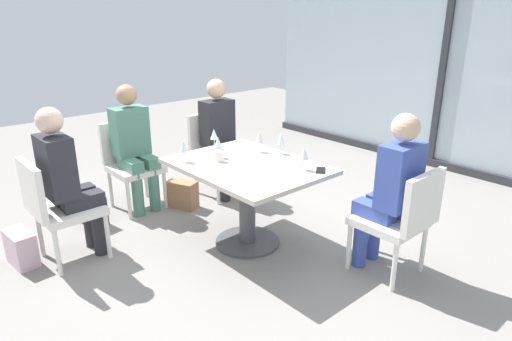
# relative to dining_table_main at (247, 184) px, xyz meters

# --- Properties ---
(ground_plane) EXTENTS (12.00, 12.00, 0.00)m
(ground_plane) POSITION_rel_dining_table_main_xyz_m (0.00, 0.00, -0.55)
(ground_plane) COLOR gray
(window_wall_backdrop) EXTENTS (5.42, 0.10, 2.70)m
(window_wall_backdrop) POSITION_rel_dining_table_main_xyz_m (0.00, 3.20, 0.66)
(window_wall_backdrop) COLOR #A4B7BC
(window_wall_backdrop) RESTS_ON ground_plane
(dining_table_main) EXTENTS (1.25, 0.94, 0.73)m
(dining_table_main) POSITION_rel_dining_table_main_xyz_m (0.00, 0.00, 0.00)
(dining_table_main) COLOR #BCB29E
(dining_table_main) RESTS_ON ground_plane
(chair_front_left) EXTENTS (0.46, 0.50, 0.87)m
(chair_front_left) POSITION_rel_dining_table_main_xyz_m (-0.76, -1.31, -0.05)
(chair_front_left) COLOR silver
(chair_front_left) RESTS_ON ground_plane
(chair_far_left) EXTENTS (0.50, 0.46, 0.87)m
(chair_far_left) POSITION_rel_dining_table_main_xyz_m (-1.14, 0.52, -0.05)
(chair_far_left) COLOR silver
(chair_far_left) RESTS_ON ground_plane
(chair_side_end) EXTENTS (0.50, 0.46, 0.87)m
(chair_side_end) POSITION_rel_dining_table_main_xyz_m (-1.42, -0.35, -0.05)
(chair_side_end) COLOR silver
(chair_side_end) RESTS_ON ground_plane
(chair_far_right) EXTENTS (0.50, 0.46, 0.87)m
(chair_far_right) POSITION_rel_dining_table_main_xyz_m (1.14, 0.52, -0.05)
(chair_far_right) COLOR silver
(chair_far_right) RESTS_ON ground_plane
(person_front_left) EXTENTS (0.34, 0.39, 1.26)m
(person_front_left) POSITION_rel_dining_table_main_xyz_m (-0.76, -1.20, 0.15)
(person_front_left) COLOR #28282D
(person_front_left) RESTS_ON ground_plane
(person_far_left) EXTENTS (0.39, 0.34, 1.26)m
(person_far_left) POSITION_rel_dining_table_main_xyz_m (-1.03, 0.52, 0.15)
(person_far_left) COLOR #28282D
(person_far_left) RESTS_ON ground_plane
(person_side_end) EXTENTS (0.39, 0.34, 1.26)m
(person_side_end) POSITION_rel_dining_table_main_xyz_m (-1.31, -0.35, 0.15)
(person_side_end) COLOR #4C7F6B
(person_side_end) RESTS_ON ground_plane
(person_far_right) EXTENTS (0.39, 0.34, 1.26)m
(person_far_right) POSITION_rel_dining_table_main_xyz_m (1.03, 0.52, 0.15)
(person_far_right) COLOR #384C9E
(person_far_right) RESTS_ON ground_plane
(wine_glass_0) EXTENTS (0.07, 0.07, 0.18)m
(wine_glass_0) POSITION_rel_dining_table_main_xyz_m (-0.30, -0.07, 0.31)
(wine_glass_0) COLOR silver
(wine_glass_0) RESTS_ON dining_table_main
(wine_glass_1) EXTENTS (0.07, 0.07, 0.18)m
(wine_glass_1) POSITION_rel_dining_table_main_xyz_m (-0.19, 0.30, 0.31)
(wine_glass_1) COLOR silver
(wine_glass_1) RESTS_ON dining_table_main
(wine_glass_2) EXTENTS (0.07, 0.07, 0.18)m
(wine_glass_2) POSITION_rel_dining_table_main_xyz_m (-0.02, 0.41, 0.31)
(wine_glass_2) COLOR silver
(wine_glass_2) RESTS_ON dining_table_main
(wine_glass_3) EXTENTS (0.07, 0.07, 0.18)m
(wine_glass_3) POSITION_rel_dining_table_main_xyz_m (0.40, 0.25, 0.31)
(wine_glass_3) COLOR silver
(wine_glass_3) RESTS_ON dining_table_main
(wine_glass_4) EXTENTS (0.07, 0.07, 0.18)m
(wine_glass_4) POSITION_rel_dining_table_main_xyz_m (-0.53, 0.07, 0.31)
(wine_glass_4) COLOR silver
(wine_glass_4) RESTS_ON dining_table_main
(wine_glass_5) EXTENTS (0.07, 0.07, 0.18)m
(wine_glass_5) POSITION_rel_dining_table_main_xyz_m (-0.39, -0.35, 0.31)
(wine_glass_5) COLOR silver
(wine_glass_5) RESTS_ON dining_table_main
(coffee_cup) EXTENTS (0.08, 0.08, 0.09)m
(coffee_cup) POSITION_rel_dining_table_main_xyz_m (-0.21, -0.13, 0.22)
(coffee_cup) COLOR white
(coffee_cup) RESTS_ON dining_table_main
(cell_phone_on_table) EXTENTS (0.14, 0.16, 0.01)m
(cell_phone_on_table) POSITION_rel_dining_table_main_xyz_m (0.51, 0.33, 0.18)
(cell_phone_on_table) COLOR black
(cell_phone_on_table) RESTS_ON dining_table_main
(handbag_0) EXTENTS (0.31, 0.19, 0.28)m
(handbag_0) POSITION_rel_dining_table_main_xyz_m (-0.93, -1.57, -0.41)
(handbag_0) COLOR beige
(handbag_0) RESTS_ON ground_plane
(handbag_1) EXTENTS (0.34, 0.27, 0.28)m
(handbag_1) POSITION_rel_dining_table_main_xyz_m (-1.03, -0.00, -0.41)
(handbag_1) COLOR #A3704C
(handbag_1) RESTS_ON ground_plane
(handbag_2) EXTENTS (0.32, 0.21, 0.28)m
(handbag_2) POSITION_rel_dining_table_main_xyz_m (-1.28, -0.85, -0.41)
(handbag_2) COLOR #232328
(handbag_2) RESTS_ON ground_plane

